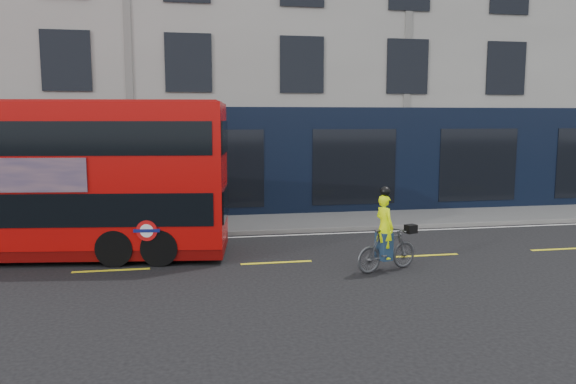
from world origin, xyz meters
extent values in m
plane|color=black|center=(0.00, 0.00, 0.00)|extent=(120.00, 120.00, 0.00)
cube|color=gray|center=(0.00, 6.50, 0.06)|extent=(60.00, 3.00, 0.12)
cube|color=gray|center=(0.00, 5.00, 0.07)|extent=(60.00, 0.12, 0.13)
cube|color=#A4A29B|center=(0.00, 13.00, 7.50)|extent=(50.00, 10.00, 15.00)
cube|color=black|center=(0.00, 7.98, 2.00)|extent=(50.00, 0.08, 4.00)
cube|color=silver|center=(0.00, 4.70, 0.00)|extent=(58.00, 0.10, 0.01)
cube|color=#B10907|center=(-2.15, 3.23, 2.20)|extent=(10.20, 3.60, 3.59)
cube|color=#580403|center=(-2.15, 3.23, 0.27)|extent=(10.19, 3.55, 0.27)
cube|color=black|center=(-2.15, 3.23, 1.41)|extent=(9.81, 3.58, 0.82)
cube|color=black|center=(-2.15, 3.23, 3.13)|extent=(9.81, 3.58, 0.82)
cube|color=#930C0A|center=(-2.15, 3.23, 4.01)|extent=(9.99, 3.48, 0.07)
cube|color=black|center=(2.82, 2.55, 1.41)|extent=(0.32, 2.03, 0.82)
cube|color=black|center=(2.82, 2.55, 3.13)|extent=(0.32, 2.03, 0.82)
cylinder|color=red|center=(0.84, 1.65, 0.91)|extent=(0.51, 0.09, 0.51)
cylinder|color=white|center=(0.84, 1.64, 0.91)|extent=(0.33, 0.06, 0.33)
cube|color=#0C1459|center=(0.84, 1.64, 0.91)|extent=(0.63, 0.11, 0.08)
cylinder|color=black|center=(1.27, 2.76, 0.45)|extent=(1.21, 2.42, 0.91)
cylinder|color=black|center=(0.19, 2.91, 0.45)|extent=(1.21, 2.42, 0.91)
imported|color=#45464A|center=(6.46, 0.28, 0.51)|extent=(1.78, 1.01, 1.03)
imported|color=#DCFF04|center=(6.37, 0.25, 1.08)|extent=(0.52, 0.63, 1.50)
cube|color=black|center=(7.14, 0.51, 0.95)|extent=(0.32, 0.28, 0.21)
cube|color=#1C334D|center=(6.37, 0.25, 0.61)|extent=(0.38, 0.43, 0.66)
sphere|color=black|center=(6.37, 0.25, 1.91)|extent=(0.24, 0.24, 0.24)
camera|label=1|loc=(1.78, -12.07, 3.62)|focal=35.00mm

